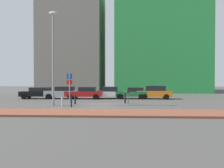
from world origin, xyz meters
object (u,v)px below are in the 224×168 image
Objects in this scene: traffic_bollard_near at (62,101)px; traffic_bollard_far at (71,101)px; traffic_bollard_edge at (75,99)px; parked_car_silver at (63,92)px; traffic_bollard_mid at (125,98)px; parking_sign_post at (69,84)px; parked_car_red at (85,93)px; parked_car_black at (39,93)px; street_lamp at (53,51)px; parking_meter at (128,95)px; parked_car_white at (109,93)px; parked_car_green at (133,93)px; parked_car_orange at (154,92)px.

traffic_bollard_near is 0.81× the size of traffic_bollard_far.
traffic_bollard_far reaches higher than traffic_bollard_edge.
traffic_bollard_edge is (2.80, -6.13, -0.32)m from parked_car_silver.
parked_car_silver is 9.09m from traffic_bollard_mid.
parking_sign_post reaches higher than traffic_bollard_mid.
parked_car_red reaches higher than traffic_bollard_far.
parked_car_black is 3.03m from parked_car_silver.
parked_car_black is 4.65× the size of traffic_bollard_edge.
parked_car_black is 0.51× the size of street_lamp.
street_lamp is at bearing -105.17° from parking_sign_post.
parking_meter is 1.26m from traffic_bollard_mid.
street_lamp is at bearing -120.43° from parked_car_white.
street_lamp is 8.22m from traffic_bollard_mid.
parking_sign_post is (-3.77, -4.86, 1.14)m from parked_car_white.
parked_car_white reaches higher than traffic_bollard_far.
traffic_bollard_far is (-2.63, -8.87, -0.23)m from parked_car_white.
traffic_bollard_edge is at bearing -65.45° from parked_car_silver.
parking_sign_post is (4.87, -4.26, 1.14)m from parked_car_black.
parked_car_green is 0.94× the size of parked_car_orange.
parked_car_black reaches higher than traffic_bollard_near.
parking_sign_post is at bearing 174.24° from traffic_bollard_mid.
street_lamp is 4.91m from traffic_bollard_edge.
parking_sign_post is at bearing 163.87° from parking_meter.
traffic_bollard_edge is at bearing -88.94° from parked_car_red.
parked_car_black reaches higher than traffic_bollard_mid.
traffic_bollard_near is 0.90× the size of traffic_bollard_edge.
parked_car_orange is (11.17, 0.25, 0.04)m from parked_car_silver.
parked_car_silver is 3.21× the size of parking_meter.
parked_car_black is 9.22m from street_lamp.
parked_car_red is 4.57m from parking_sign_post.
parked_car_white is 0.49× the size of street_lamp.
parked_car_green is 4.25× the size of traffic_bollard_mid.
traffic_bollard_mid is (10.62, -4.84, -0.26)m from parked_car_black.
parked_car_white is at bearing 4.66° from parked_car_silver.
parked_car_silver is 0.98× the size of parked_car_orange.
traffic_bollard_mid is (5.76, -0.58, -1.41)m from parking_sign_post.
parked_car_orange is (2.52, -0.09, 0.10)m from parked_car_green.
traffic_bollard_mid is (6.54, 2.30, -4.42)m from street_lamp.
parked_car_green is at bearing 178.03° from parked_car_orange.
parked_car_silver reaches higher than parking_meter.
parked_car_green is 8.72m from traffic_bollard_edge.
parking_sign_post is at bearing -127.76° from parked_car_white.
parked_car_green reaches higher than traffic_bollard_mid.
parking_meter is 1.29× the size of traffic_bollard_far.
parking_sign_post is at bearing 93.08° from traffic_bollard_near.
parking_sign_post reaches higher than traffic_bollard_near.
parked_car_red is 8.49m from parked_car_orange.
traffic_bollard_edge is at bearing 66.24° from traffic_bollard_near.
parked_car_white reaches higher than parked_car_red.
parked_car_white is 1.01× the size of parked_car_green.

